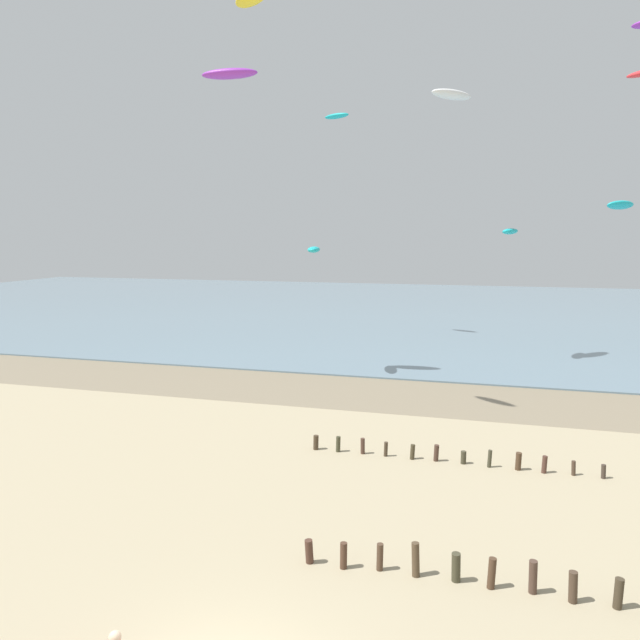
{
  "coord_description": "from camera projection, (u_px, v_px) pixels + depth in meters",
  "views": [
    {
      "loc": [
        4.48,
        -9.04,
        8.48
      ],
      "look_at": [
        -1.02,
        11.28,
        5.47
      ],
      "focal_mm": 32.95,
      "sensor_mm": 36.0,
      "label": 1
    }
  ],
  "objects": [
    {
      "name": "groyne_mid",
      "position": [
        443.0,
        455.0,
        22.2
      ],
      "size": [
        10.77,
        0.33,
        0.67
      ],
      "color": "#403223",
      "rests_on": "ground"
    },
    {
      "name": "kite_aloft_8",
      "position": [
        510.0,
        231.0,
        39.27
      ],
      "size": [
        1.55,
        2.61,
        0.5
      ],
      "primitive_type": "ellipsoid",
      "rotation": [
        0.14,
        0.0,
        4.4
      ],
      "color": "#19B2B7"
    },
    {
      "name": "kite_aloft_10",
      "position": [
        229.0,
        74.0,
        33.22
      ],
      "size": [
        3.39,
        1.23,
        0.58
      ],
      "primitive_type": "ellipsoid",
      "rotation": [
        0.04,
        0.0,
        3.18
      ],
      "color": "purple"
    },
    {
      "name": "kite_aloft_6",
      "position": [
        314.0,
        250.0,
        35.24
      ],
      "size": [
        1.22,
        2.42,
        0.41
      ],
      "primitive_type": "ellipsoid",
      "rotation": [
        -0.05,
        0.0,
        1.78
      ],
      "color": "#19B2B7"
    },
    {
      "name": "kite_aloft_2",
      "position": [
        452.0,
        95.0,
        37.37
      ],
      "size": [
        3.08,
        3.23,
        0.64
      ],
      "primitive_type": "ellipsoid",
      "rotation": [
        0.1,
        0.0,
        3.98
      ],
      "color": "white"
    },
    {
      "name": "kite_aloft_9",
      "position": [
        620.0,
        205.0,
        46.42
      ],
      "size": [
        3.22,
        3.57,
        0.97
      ],
      "primitive_type": "ellipsoid",
      "rotation": [
        0.4,
        0.0,
        4.03
      ],
      "color": "#19B2B7"
    },
    {
      "name": "wet_sand_strip",
      "position": [
        388.0,
        395.0,
        31.68
      ],
      "size": [
        120.0,
        6.86,
        0.01
      ],
      "primitive_type": "cube",
      "color": "#84755B",
      "rests_on": "ground"
    },
    {
      "name": "kite_aloft_4",
      "position": [
        337.0,
        116.0,
        47.73
      ],
      "size": [
        2.53,
        1.76,
        0.45
      ],
      "primitive_type": "ellipsoid",
      "rotation": [
        -0.08,
        0.0,
        5.84
      ],
      "color": "#19B2B7"
    },
    {
      "name": "groyne_near",
      "position": [
        498.0,
        575.0,
        14.17
      ],
      "size": [
        9.32,
        0.39,
        0.88
      ],
      "color": "#482F25",
      "rests_on": "ground"
    },
    {
      "name": "sea",
      "position": [
        438.0,
        309.0,
        68.39
      ],
      "size": [
        160.0,
        70.0,
        0.1
      ],
      "primitive_type": "cube",
      "color": "slate",
      "rests_on": "ground"
    }
  ]
}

